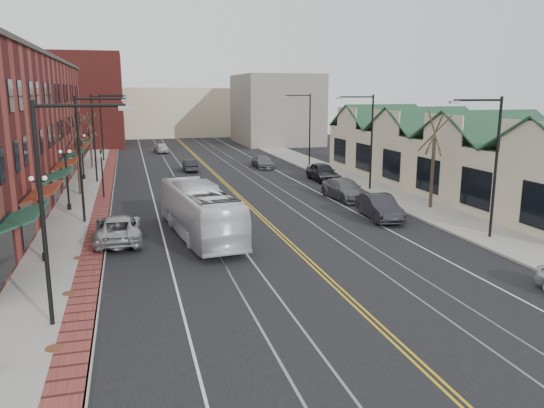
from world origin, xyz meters
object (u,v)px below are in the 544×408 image
transit_bus (200,211)px  parked_car_b (379,207)px  parked_suv (118,229)px  parked_car_d (323,172)px  parked_car_c (345,189)px

transit_bus → parked_car_b: bearing=178.8°
parked_suv → parked_car_d: parked_car_d is taller
parked_car_c → parked_car_b: bearing=-98.3°
transit_bus → parked_car_c: 14.93m
transit_bus → parked_suv: bearing=-7.8°
parked_car_c → parked_car_d: (1.40, 8.76, 0.06)m
parked_car_b → transit_bus: bearing=-169.2°
parked_car_d → parked_car_c: bearing=-99.7°
parked_suv → parked_car_c: size_ratio=1.02×
transit_bus → parked_car_b: (12.16, 1.19, -0.70)m
parked_suv → parked_car_c: 18.95m
transit_bus → parked_car_c: (12.56, 8.04, -0.73)m
transit_bus → parked_car_b: transit_bus is taller
parked_car_b → parked_car_d: size_ratio=1.00×
parked_suv → parked_car_b: 16.84m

